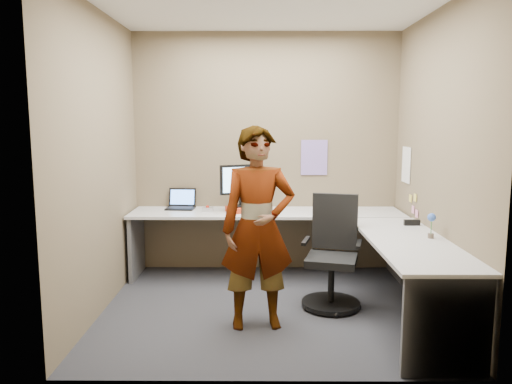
{
  "coord_description": "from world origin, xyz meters",
  "views": [
    {
      "loc": [
        -0.08,
        -4.41,
        1.72
      ],
      "look_at": [
        -0.11,
        0.25,
        1.05
      ],
      "focal_mm": 35.0,
      "sensor_mm": 36.0,
      "label": 1
    }
  ],
  "objects_px": {
    "monitor": "(241,182)",
    "office_chair": "(332,262)",
    "person": "(258,228)",
    "desk": "(311,236)"
  },
  "relations": [
    {
      "from": "monitor",
      "to": "office_chair",
      "type": "xyz_separation_m",
      "value": [
        0.87,
        -0.87,
        -0.64
      ]
    },
    {
      "from": "desk",
      "to": "person",
      "type": "distance_m",
      "value": 0.96
    },
    {
      "from": "monitor",
      "to": "office_chair",
      "type": "distance_m",
      "value": 1.39
    },
    {
      "from": "desk",
      "to": "monitor",
      "type": "bearing_deg",
      "value": 140.94
    },
    {
      "from": "person",
      "to": "monitor",
      "type": "bearing_deg",
      "value": 90.32
    },
    {
      "from": "office_chair",
      "to": "person",
      "type": "distance_m",
      "value": 0.94
    },
    {
      "from": "desk",
      "to": "person",
      "type": "relative_size",
      "value": 1.78
    },
    {
      "from": "office_chair",
      "to": "person",
      "type": "height_order",
      "value": "person"
    },
    {
      "from": "monitor",
      "to": "office_chair",
      "type": "height_order",
      "value": "monitor"
    },
    {
      "from": "monitor",
      "to": "person",
      "type": "relative_size",
      "value": 0.27
    }
  ]
}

